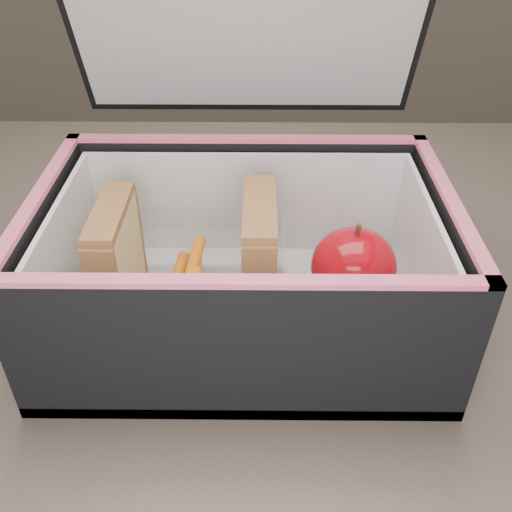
{
  "coord_description": "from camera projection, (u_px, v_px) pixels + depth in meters",
  "views": [
    {
      "loc": [
        -0.0,
        -0.43,
        1.1
      ],
      "look_at": [
        -0.01,
        -0.04,
        0.81
      ],
      "focal_mm": 40.0,
      "sensor_mm": 36.0,
      "label": 1
    }
  ],
  "objects": [
    {
      "name": "carrot_sticks",
      "position": [
        190.0,
        294.0,
        0.5
      ],
      "size": [
        0.04,
        0.14,
        0.03
      ],
      "color": "orange",
      "rests_on": "plastic_tub"
    },
    {
      "name": "red_apple",
      "position": [
        353.0,
        267.0,
        0.49
      ],
      "size": [
        0.1,
        0.1,
        0.08
      ],
      "rotation": [
        0.0,
        0.0,
        0.39
      ],
      "color": "maroon",
      "rests_on": "paper_napkin"
    },
    {
      "name": "sandwich_right",
      "position": [
        260.0,
        257.0,
        0.48
      ],
      "size": [
        0.03,
        0.09,
        0.11
      ],
      "color": "#CFBE81",
      "rests_on": "plastic_tub"
    },
    {
      "name": "plastic_tub",
      "position": [
        190.0,
        277.0,
        0.49
      ],
      "size": [
        0.16,
        0.12,
        0.07
      ],
      "primitive_type": null,
      "color": "white",
      "rests_on": "lunch_bag"
    },
    {
      "name": "lunch_bag",
      "position": [
        244.0,
        252.0,
        0.48
      ],
      "size": [
        0.33,
        0.3,
        0.32
      ],
      "color": "black",
      "rests_on": "kitchen_table"
    },
    {
      "name": "paper_napkin",
      "position": [
        352.0,
        301.0,
        0.51
      ],
      "size": [
        0.09,
        0.09,
        0.01
      ],
      "primitive_type": "cube",
      "rotation": [
        0.0,
        0.0,
        0.37
      ],
      "color": "white",
      "rests_on": "lunch_bag"
    },
    {
      "name": "kitchen_table",
      "position": [
        262.0,
        351.0,
        0.61
      ],
      "size": [
        1.2,
        0.8,
        0.75
      ],
      "color": "brown",
      "rests_on": "ground"
    },
    {
      "name": "sandwich_left",
      "position": [
        117.0,
        259.0,
        0.48
      ],
      "size": [
        0.03,
        0.09,
        0.1
      ],
      "color": "#CFBE81",
      "rests_on": "plastic_tub"
    }
  ]
}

